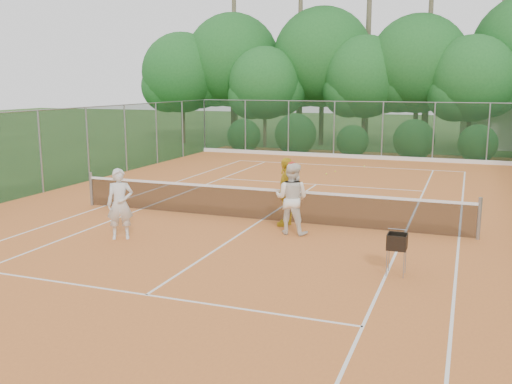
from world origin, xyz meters
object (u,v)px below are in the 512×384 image
Objects in this scene: player_center_grp at (292,198)px; ball_hopper at (397,242)px; player_yellow at (287,192)px; player_white at (120,204)px.

player_center_grp reaches higher than ball_hopper.
player_yellow is (-0.38, 0.78, 0.01)m from player_center_grp.
ball_hopper is (7.01, -0.41, -0.21)m from player_white.
player_white is 4.56m from player_yellow.
player_center_grp is at bearing 131.52° from ball_hopper.
player_center_grp reaches higher than player_yellow.
player_white is 7.02m from ball_hopper.
ball_hopper is at bearing -38.79° from player_center_grp.
player_white is 4.46m from player_center_grp.
player_yellow is 4.71m from ball_hopper.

